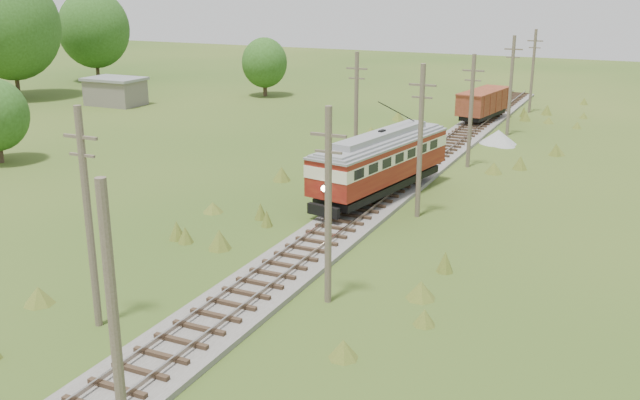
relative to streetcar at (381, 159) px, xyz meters
The scene contains 16 objects.
railbed_main 2.60m from the streetcar, 89.97° to the left, with size 3.60×96.00×0.57m.
streetcar is the anchor object (origin of this frame).
gondola 28.72m from the streetcar, 90.00° to the left, with size 3.82×8.38×2.68m.
gravel_pile 20.15m from the streetcar, 79.97° to the left, with size 3.27×3.47×1.19m.
utility_pole_r_1 28.52m from the streetcar, 83.75° to the right, with size 0.30×0.30×8.80m.
utility_pole_r_2 15.75m from the streetcar, 77.83° to the right, with size 1.60×0.30×8.60m.
utility_pole_r_3 4.39m from the streetcar, 35.74° to the right, with size 1.60×0.30×9.00m.
utility_pole_r_4 11.23m from the streetcar, 74.33° to the left, with size 1.60×0.30×8.40m.
utility_pole_r_5 24.01m from the streetcar, 81.83° to the left, with size 1.60×0.30×8.90m.
utility_pole_r_6 36.88m from the streetcar, 85.02° to the left, with size 1.60×0.30×8.70m.
utility_pole_l_a 21.80m from the streetcar, 101.15° to the right, with size 1.60×0.30×9.00m.
utility_pole_l_b 8.25m from the streetcar, 123.90° to the left, with size 1.60×0.30×8.60m.
tree_left_4 58.11m from the streetcar, 159.03° to the left, with size 11.34×11.34×14.61m.
tree_left_5 67.10m from the streetcar, 146.76° to the left, with size 9.66×9.66×12.44m.
tree_mid_a 44.60m from the streetcar, 128.90° to the left, with size 5.46×5.46×7.03m.
shed 45.52m from the streetcar, 151.52° to the left, with size 6.40×4.40×3.10m.
Camera 1 is at (15.09, -7.89, 13.37)m, focal length 40.00 mm.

